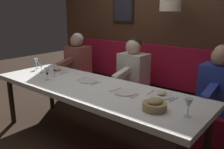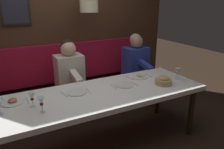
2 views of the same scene
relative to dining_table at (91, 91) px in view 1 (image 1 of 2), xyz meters
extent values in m
plane|color=#332319|center=(0.00, 0.00, -0.68)|extent=(12.00, 12.00, 0.00)
cube|color=white|center=(0.00, 0.00, 0.03)|extent=(0.90, 2.77, 0.06)
cylinder|color=black|center=(-0.35, 1.29, -0.34)|extent=(0.07, 0.07, 0.68)
cylinder|color=black|center=(0.35, -1.29, -0.34)|extent=(0.07, 0.07, 0.68)
cylinder|color=black|center=(0.35, 1.29, -0.34)|extent=(0.07, 0.07, 0.68)
cube|color=maroon|center=(0.89, 0.00, -0.45)|extent=(0.52, 2.97, 0.45)
cube|color=#422819|center=(1.48, 0.00, 0.77)|extent=(0.10, 4.17, 2.90)
cube|color=maroon|center=(1.39, 0.00, 0.09)|extent=(0.10, 2.97, 0.64)
cube|color=black|center=(1.42, 0.59, 1.02)|extent=(0.04, 0.41, 0.56)
cube|color=#23232D|center=(1.40, 0.59, 1.02)|extent=(0.01, 0.35, 0.50)
cylinder|color=beige|center=(1.08, -0.43, 1.02)|extent=(0.28, 0.28, 0.20)
cube|color=#283893|center=(0.89, -1.19, 0.05)|extent=(0.30, 0.40, 0.56)
sphere|color=#A37A60|center=(0.87, -1.19, 0.43)|extent=(0.22, 0.22, 0.22)
sphere|color=tan|center=(0.90, -1.19, 0.46)|extent=(0.20, 0.20, 0.20)
cube|color=#283893|center=(0.60, -1.19, 0.09)|extent=(0.33, 0.09, 0.14)
cube|color=beige|center=(0.89, 0.00, 0.05)|extent=(0.30, 0.40, 0.56)
sphere|color=#D1A889|center=(0.87, 0.00, 0.43)|extent=(0.22, 0.22, 0.22)
sphere|color=black|center=(0.90, 0.00, 0.46)|extent=(0.20, 0.20, 0.20)
cube|color=beige|center=(0.60, 0.00, 0.09)|extent=(0.33, 0.09, 0.14)
cube|color=#934C42|center=(0.89, 1.19, 0.05)|extent=(0.30, 0.40, 0.56)
sphere|color=#A37A60|center=(0.87, 1.19, 0.43)|extent=(0.22, 0.22, 0.22)
sphere|color=silver|center=(0.90, 1.19, 0.46)|extent=(0.20, 0.20, 0.20)
cube|color=#934C42|center=(0.60, 1.19, 0.09)|extent=(0.33, 0.09, 0.14)
cylinder|color=white|center=(0.18, 0.85, 0.07)|extent=(0.24, 0.24, 0.01)
ellipsoid|color=#B76647|center=(0.18, 0.85, 0.09)|extent=(0.11, 0.09, 0.04)
cube|color=silver|center=(0.16, 0.71, 0.06)|extent=(0.17, 0.02, 0.01)
cube|color=silver|center=(0.20, 1.00, 0.06)|extent=(0.18, 0.02, 0.01)
cylinder|color=silver|center=(0.12, 0.16, 0.07)|extent=(0.24, 0.24, 0.01)
cube|color=silver|center=(0.10, 0.02, 0.06)|extent=(0.17, 0.03, 0.01)
cube|color=silver|center=(0.14, 0.31, 0.06)|extent=(0.18, 0.04, 0.01)
cylinder|color=silver|center=(0.05, -0.46, 0.07)|extent=(0.24, 0.24, 0.01)
cube|color=silver|center=(0.03, -0.61, 0.06)|extent=(0.17, 0.03, 0.01)
cube|color=silver|center=(0.07, -0.32, 0.06)|extent=(0.18, 0.04, 0.01)
cylinder|color=white|center=(0.22, -0.81, 0.07)|extent=(0.24, 0.24, 0.01)
ellipsoid|color=#D1BC84|center=(0.22, -0.81, 0.09)|extent=(0.11, 0.09, 0.04)
cube|color=silver|center=(0.20, -0.96, 0.06)|extent=(0.17, 0.03, 0.01)
cube|color=silver|center=(0.24, -0.67, 0.06)|extent=(0.18, 0.04, 0.01)
cylinder|color=silver|center=(-0.01, 0.68, 0.06)|extent=(0.06, 0.06, 0.00)
cylinder|color=silver|center=(-0.01, 0.68, 0.10)|extent=(0.01, 0.01, 0.07)
cone|color=silver|center=(-0.01, 0.68, 0.18)|extent=(0.07, 0.07, 0.08)
cylinder|color=maroon|center=(-0.01, 0.68, 0.15)|extent=(0.03, 0.03, 0.02)
cylinder|color=silver|center=(-0.09, -1.22, 0.06)|extent=(0.06, 0.06, 0.00)
cylinder|color=silver|center=(-0.09, -1.22, 0.10)|extent=(0.01, 0.01, 0.07)
cone|color=silver|center=(-0.09, -1.22, 0.18)|extent=(0.07, 0.07, 0.08)
cylinder|color=silver|center=(0.10, 1.26, 0.06)|extent=(0.06, 0.06, 0.00)
cylinder|color=silver|center=(0.10, 1.26, 0.10)|extent=(0.01, 0.01, 0.07)
cone|color=silver|center=(0.10, 1.26, 0.18)|extent=(0.07, 0.07, 0.08)
cylinder|color=silver|center=(-0.02, 0.97, 0.06)|extent=(0.06, 0.06, 0.00)
cylinder|color=silver|center=(-0.02, 0.97, 0.10)|extent=(0.01, 0.01, 0.07)
cone|color=silver|center=(-0.02, 0.97, 0.18)|extent=(0.07, 0.07, 0.08)
cylinder|color=silver|center=(-0.17, 0.61, 0.06)|extent=(0.06, 0.06, 0.00)
cylinder|color=silver|center=(-0.17, 0.61, 0.10)|extent=(0.01, 0.01, 0.07)
cone|color=silver|center=(-0.17, 0.61, 0.18)|extent=(0.07, 0.07, 0.08)
cylinder|color=maroon|center=(-0.17, 0.61, 0.15)|extent=(0.03, 0.03, 0.02)
cylinder|color=tan|center=(-0.14, -0.94, 0.10)|extent=(0.22, 0.22, 0.07)
ellipsoid|color=tan|center=(-0.14, -0.94, 0.15)|extent=(0.15, 0.13, 0.06)
camera|label=1|loc=(-1.92, -1.89, 0.92)|focal=37.96mm
camera|label=2|loc=(-2.20, 0.92, 1.12)|focal=35.51mm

